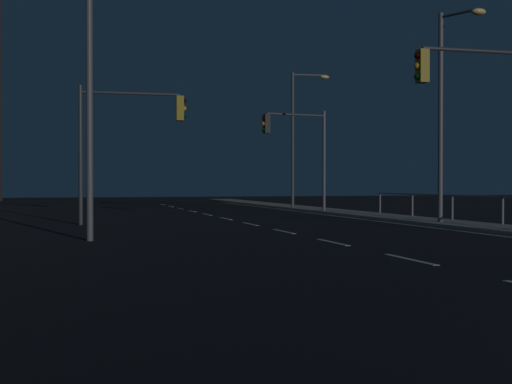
{
  "coord_description": "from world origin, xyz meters",
  "views": [
    {
      "loc": [
        -6.67,
        -2.7,
        1.55
      ],
      "look_at": [
        -0.55,
        18.32,
        1.27
      ],
      "focal_mm": 45.24,
      "sensor_mm": 36.0,
      "label": 1
    }
  ],
  "objects": [
    {
      "name": "traffic_light_near_left",
      "position": [
        4.62,
        28.47,
        3.79
      ],
      "size": [
        3.58,
        0.58,
        5.2
      ],
      "color": "#4C4C51",
      "rests_on": "sidewalk_right"
    },
    {
      "name": "lane_edge_line",
      "position": [
        5.56,
        22.5,
        0.01
      ],
      "size": [
        0.14,
        53.0,
        0.01
      ],
      "color": "silver",
      "rests_on": "ground"
    },
    {
      "name": "street_lamp_mid_block",
      "position": [
        -6.17,
        15.59,
        4.4
      ],
      "size": [
        0.63,
        1.94,
        7.32
      ],
      "color": "#4C4C51",
      "rests_on": "ground"
    },
    {
      "name": "traffic_light_far_right",
      "position": [
        4.8,
        13.66,
        4.02
      ],
      "size": [
        3.48,
        0.4,
        5.56
      ],
      "color": "#4C4C51",
      "rests_on": "sidewalk_right"
    },
    {
      "name": "street_lamp_median",
      "position": [
        6.73,
        18.14,
        4.75
      ],
      "size": [
        1.03,
        1.62,
        7.74
      ],
      "color": "#4C4C51",
      "rests_on": "sidewalk_right"
    },
    {
      "name": "sidewalk_right",
      "position": [
        6.86,
        17.5,
        0.07
      ],
      "size": [
        2.12,
        77.0,
        0.14
      ],
      "primitive_type": "cube",
      "color": "#9E937F",
      "rests_on": "ground"
    },
    {
      "name": "street_lamp_far_end",
      "position": [
        6.5,
        33.5,
        4.95
      ],
      "size": [
        2.3,
        0.55,
        8.06
      ],
      "color": "#38383D",
      "rests_on": "sidewalk_right"
    },
    {
      "name": "traffic_light_far_left",
      "position": [
        -4.5,
        22.22,
        3.71
      ],
      "size": [
        4.05,
        0.51,
        5.24
      ],
      "color": "#2D3033",
      "rests_on": "ground"
    },
    {
      "name": "lane_markings_center",
      "position": [
        0.0,
        21.0,
        0.01
      ],
      "size": [
        0.14,
        50.0,
        0.01
      ],
      "color": "silver",
      "rests_on": "ground"
    },
    {
      "name": "ground_plane",
      "position": [
        0.0,
        17.5,
        0.0
      ],
      "size": [
        112.0,
        112.0,
        0.0
      ],
      "primitive_type": "plane",
      "color": "black",
      "rests_on": "ground"
    }
  ]
}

